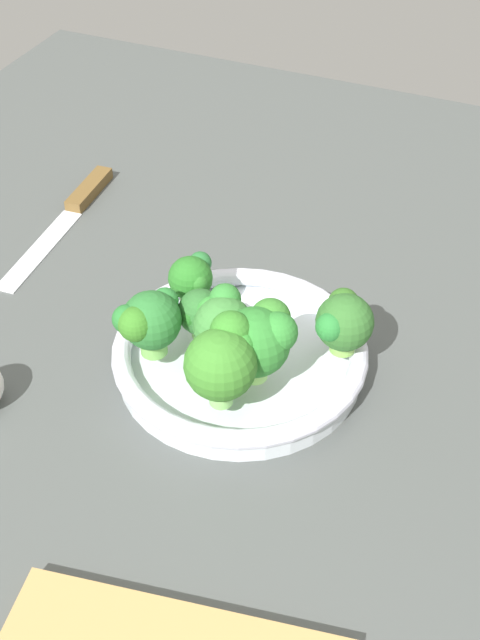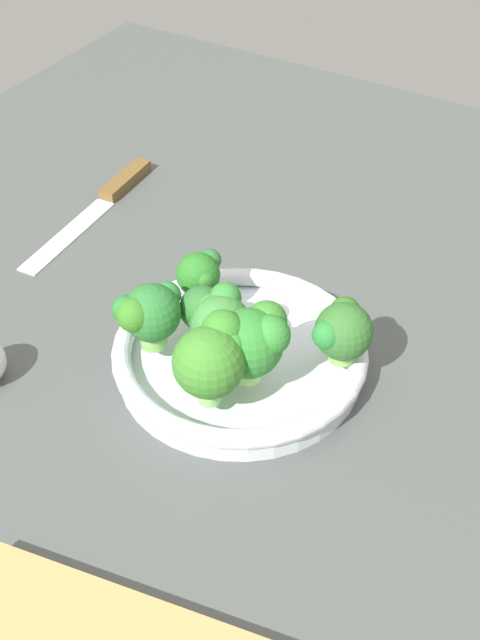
{
  "view_description": "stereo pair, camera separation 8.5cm",
  "coord_description": "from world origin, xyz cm",
  "px_view_note": "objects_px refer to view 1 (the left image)",
  "views": [
    {
      "loc": [
        -24.44,
        62.38,
        62.29
      ],
      "look_at": [
        0.78,
        3.06,
        6.59
      ],
      "focal_mm": 48.61,
      "sensor_mm": 36.0,
      "label": 1
    },
    {
      "loc": [
        -32.03,
        58.54,
        62.29
      ],
      "look_at": [
        0.78,
        3.06,
        6.59
      ],
      "focal_mm": 48.61,
      "sensor_mm": 36.0,
      "label": 2
    }
  ],
  "objects_px": {
    "bowl": "(240,355)",
    "broccoli_floret_0": "(201,313)",
    "broccoli_floret_2": "(223,360)",
    "broccoli_floret_4": "(194,277)",
    "knife": "(73,210)",
    "broccoli_floret_1": "(342,323)",
    "broccoli_floret_5": "(223,323)",
    "broccoli_floret_6": "(259,338)",
    "broccoli_floret_3": "(149,321)"
  },
  "relations": [
    {
      "from": "broccoli_floret_4",
      "to": "broccoli_floret_6",
      "type": "distance_m",
      "value": 0.12
    },
    {
      "from": "broccoli_floret_2",
      "to": "broccoli_floret_6",
      "type": "height_order",
      "value": "broccoli_floret_2"
    },
    {
      "from": "broccoli_floret_3",
      "to": "knife",
      "type": "height_order",
      "value": "broccoli_floret_3"
    },
    {
      "from": "bowl",
      "to": "broccoli_floret_6",
      "type": "relative_size",
      "value": 3.26
    },
    {
      "from": "bowl",
      "to": "broccoli_floret_0",
      "type": "xyz_separation_m",
      "value": [
        0.04,
        0.01,
        0.05
      ]
    },
    {
      "from": "broccoli_floret_3",
      "to": "broccoli_floret_5",
      "type": "distance_m",
      "value": 0.07
    },
    {
      "from": "broccoli_floret_1",
      "to": "broccoli_floret_5",
      "type": "bearing_deg",
      "value": 26.34
    },
    {
      "from": "broccoli_floret_1",
      "to": "broccoli_floret_2",
      "type": "xyz_separation_m",
      "value": [
        0.08,
        0.11,
        0.01
      ]
    },
    {
      "from": "broccoli_floret_0",
      "to": "broccoli_floret_6",
      "type": "distance_m",
      "value": 0.08
    },
    {
      "from": "broccoli_floret_6",
      "to": "knife",
      "type": "relative_size",
      "value": 0.3
    },
    {
      "from": "bowl",
      "to": "broccoli_floret_0",
      "type": "distance_m",
      "value": 0.06
    },
    {
      "from": "bowl",
      "to": "knife",
      "type": "height_order",
      "value": "bowl"
    },
    {
      "from": "broccoli_floret_4",
      "to": "knife",
      "type": "xyz_separation_m",
      "value": [
        0.24,
        -0.14,
        -0.07
      ]
    },
    {
      "from": "broccoli_floret_4",
      "to": "broccoli_floret_5",
      "type": "distance_m",
      "value": 0.08
    },
    {
      "from": "broccoli_floret_4",
      "to": "knife",
      "type": "bearing_deg",
      "value": -30.67
    },
    {
      "from": "broccoli_floret_4",
      "to": "broccoli_floret_5",
      "type": "bearing_deg",
      "value": 135.11
    },
    {
      "from": "broccoli_floret_4",
      "to": "broccoli_floret_5",
      "type": "xyz_separation_m",
      "value": [
        -0.06,
        0.06,
        0.0
      ]
    },
    {
      "from": "broccoli_floret_1",
      "to": "broccoli_floret_2",
      "type": "relative_size",
      "value": 0.78
    },
    {
      "from": "broccoli_floret_4",
      "to": "broccoli_floret_1",
      "type": "bearing_deg",
      "value": 177.22
    },
    {
      "from": "broccoli_floret_6",
      "to": "broccoli_floret_1",
      "type": "bearing_deg",
      "value": -134.36
    },
    {
      "from": "bowl",
      "to": "broccoli_floret_3",
      "type": "distance_m",
      "value": 0.11
    },
    {
      "from": "broccoli_floret_0",
      "to": "broccoli_floret_5",
      "type": "relative_size",
      "value": 0.77
    },
    {
      "from": "broccoli_floret_1",
      "to": "bowl",
      "type": "bearing_deg",
      "value": 16.18
    },
    {
      "from": "broccoli_floret_5",
      "to": "knife",
      "type": "xyz_separation_m",
      "value": [
        0.3,
        -0.2,
        -0.07
      ]
    },
    {
      "from": "broccoli_floret_1",
      "to": "broccoli_floret_2",
      "type": "distance_m",
      "value": 0.13
    },
    {
      "from": "broccoli_floret_6",
      "to": "broccoli_floret_0",
      "type": "bearing_deg",
      "value": -21.04
    },
    {
      "from": "broccoli_floret_6",
      "to": "knife",
      "type": "bearing_deg",
      "value": -32.02
    },
    {
      "from": "broccoli_floret_4",
      "to": "broccoli_floret_5",
      "type": "relative_size",
      "value": 0.87
    },
    {
      "from": "broccoli_floret_2",
      "to": "broccoli_floret_4",
      "type": "bearing_deg",
      "value": -53.59
    },
    {
      "from": "bowl",
      "to": "broccoli_floret_2",
      "type": "distance_m",
      "value": 0.1
    },
    {
      "from": "broccoli_floret_5",
      "to": "broccoli_floret_2",
      "type": "bearing_deg",
      "value": 114.03
    },
    {
      "from": "bowl",
      "to": "broccoli_floret_3",
      "type": "height_order",
      "value": "broccoli_floret_3"
    },
    {
      "from": "broccoli_floret_1",
      "to": "broccoli_floret_4",
      "type": "height_order",
      "value": "broccoli_floret_1"
    },
    {
      "from": "broccoli_floret_2",
      "to": "broccoli_floret_6",
      "type": "relative_size",
      "value": 1.07
    },
    {
      "from": "broccoli_floret_1",
      "to": "broccoli_floret_2",
      "type": "height_order",
      "value": "broccoli_floret_2"
    },
    {
      "from": "broccoli_floret_0",
      "to": "broccoli_floret_2",
      "type": "bearing_deg",
      "value": 128.36
    },
    {
      "from": "broccoli_floret_3",
      "to": "broccoli_floret_4",
      "type": "height_order",
      "value": "broccoli_floret_3"
    },
    {
      "from": "broccoli_floret_2",
      "to": "broccoli_floret_3",
      "type": "distance_m",
      "value": 0.1
    },
    {
      "from": "broccoli_floret_6",
      "to": "knife",
      "type": "distance_m",
      "value": 0.41
    },
    {
      "from": "bowl",
      "to": "knife",
      "type": "relative_size",
      "value": 0.98
    },
    {
      "from": "broccoli_floret_1",
      "to": "broccoli_floret_6",
      "type": "relative_size",
      "value": 0.83
    },
    {
      "from": "bowl",
      "to": "broccoli_floret_4",
      "type": "bearing_deg",
      "value": -28.02
    },
    {
      "from": "bowl",
      "to": "broccoli_floret_0",
      "type": "bearing_deg",
      "value": 10.37
    },
    {
      "from": "bowl",
      "to": "broccoli_floret_2",
      "type": "height_order",
      "value": "broccoli_floret_2"
    },
    {
      "from": "broccoli_floret_0",
      "to": "broccoli_floret_3",
      "type": "relative_size",
      "value": 0.74
    },
    {
      "from": "broccoli_floret_2",
      "to": "broccoli_floret_0",
      "type": "bearing_deg",
      "value": -51.64
    },
    {
      "from": "broccoli_floret_0",
      "to": "knife",
      "type": "xyz_separation_m",
      "value": [
        0.27,
        -0.19,
        -0.06
      ]
    },
    {
      "from": "broccoli_floret_3",
      "to": "broccoli_floret_6",
      "type": "xyz_separation_m",
      "value": [
        -0.11,
        -0.01,
        0.01
      ]
    },
    {
      "from": "bowl",
      "to": "broccoli_floret_0",
      "type": "height_order",
      "value": "broccoli_floret_0"
    },
    {
      "from": "broccoli_floret_2",
      "to": "broccoli_floret_5",
      "type": "distance_m",
      "value": 0.06
    }
  ]
}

